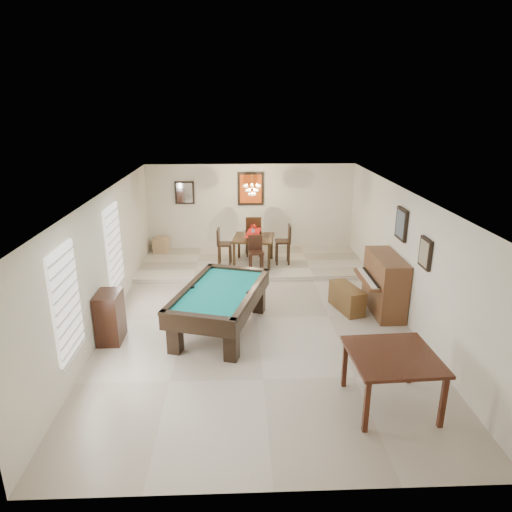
{
  "coord_description": "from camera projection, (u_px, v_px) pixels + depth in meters",
  "views": [
    {
      "loc": [
        -0.36,
        -8.58,
        4.23
      ],
      "look_at": [
        0.0,
        0.6,
        1.15
      ],
      "focal_mm": 32.0,
      "sensor_mm": 36.0,
      "label": 1
    }
  ],
  "objects": [
    {
      "name": "ground_plane",
      "position": [
        257.0,
        318.0,
        9.5
      ],
      "size": [
        6.0,
        9.0,
        0.02
      ],
      "primitive_type": "cube",
      "color": "beige"
    },
    {
      "name": "wall_back",
      "position": [
        251.0,
        209.0,
        13.34
      ],
      "size": [
        6.0,
        0.04,
        2.6
      ],
      "primitive_type": "cube",
      "color": "silver",
      "rests_on": "ground_plane"
    },
    {
      "name": "wall_front",
      "position": [
        275.0,
        396.0,
        4.82
      ],
      "size": [
        6.0,
        0.04,
        2.6
      ],
      "primitive_type": "cube",
      "color": "silver",
      "rests_on": "ground_plane"
    },
    {
      "name": "wall_left",
      "position": [
        105.0,
        260.0,
        8.97
      ],
      "size": [
        0.04,
        9.0,
        2.6
      ],
      "primitive_type": "cube",
      "color": "silver",
      "rests_on": "ground_plane"
    },
    {
      "name": "wall_right",
      "position": [
        406.0,
        257.0,
        9.19
      ],
      "size": [
        0.04,
        9.0,
        2.6
      ],
      "primitive_type": "cube",
      "color": "silver",
      "rests_on": "ground_plane"
    },
    {
      "name": "ceiling",
      "position": [
        257.0,
        194.0,
        8.67
      ],
      "size": [
        6.0,
        9.0,
        0.04
      ],
      "primitive_type": "cube",
      "color": "white",
      "rests_on": "wall_back"
    },
    {
      "name": "dining_step",
      "position": [
        252.0,
        263.0,
        12.55
      ],
      "size": [
        6.0,
        2.5,
        0.12
      ],
      "primitive_type": "cube",
      "color": "beige",
      "rests_on": "ground_plane"
    },
    {
      "name": "window_left_front",
      "position": [
        66.0,
        302.0,
        6.85
      ],
      "size": [
        0.06,
        1.0,
        1.7
      ],
      "primitive_type": "cube",
      "color": "white",
      "rests_on": "wall_left"
    },
    {
      "name": "window_left_rear",
      "position": [
        114.0,
        246.0,
        9.5
      ],
      "size": [
        0.06,
        1.0,
        1.7
      ],
      "primitive_type": "cube",
      "color": "white",
      "rests_on": "wall_left"
    },
    {
      "name": "pool_table",
      "position": [
        221.0,
        310.0,
        8.84
      ],
      "size": [
        2.02,
        2.8,
        0.84
      ],
      "primitive_type": null,
      "rotation": [
        0.0,
        0.0,
        -0.29
      ],
      "color": "black",
      "rests_on": "ground_plane"
    },
    {
      "name": "square_table",
      "position": [
        391.0,
        380.0,
        6.61
      ],
      "size": [
        1.28,
        1.28,
        0.84
      ],
      "primitive_type": null,
      "rotation": [
        0.0,
        0.0,
        0.05
      ],
      "color": "#34160D",
      "rests_on": "ground_plane"
    },
    {
      "name": "upright_piano",
      "position": [
        378.0,
        284.0,
        9.62
      ],
      "size": [
        0.83,
        1.48,
        1.23
      ],
      "primitive_type": null,
      "color": "brown",
      "rests_on": "ground_plane"
    },
    {
      "name": "piano_bench",
      "position": [
        347.0,
        298.0,
        9.77
      ],
      "size": [
        0.63,
        1.03,
        0.54
      ],
      "primitive_type": "cube",
      "rotation": [
        0.0,
        0.0,
        0.29
      ],
      "color": "brown",
      "rests_on": "ground_plane"
    },
    {
      "name": "apothecary_chest",
      "position": [
        110.0,
        317.0,
        8.44
      ],
      "size": [
        0.42,
        0.64,
        0.95
      ],
      "primitive_type": "cube",
      "color": "black",
      "rests_on": "ground_plane"
    },
    {
      "name": "dining_table",
      "position": [
        253.0,
        248.0,
        12.19
      ],
      "size": [
        1.18,
        1.18,
        0.86
      ],
      "primitive_type": null,
      "rotation": [
        0.0,
        0.0,
        -0.14
      ],
      "color": "black",
      "rests_on": "dining_step"
    },
    {
      "name": "flower_vase",
      "position": [
        253.0,
        229.0,
        12.02
      ],
      "size": [
        0.17,
        0.17,
        0.23
      ],
      "primitive_type": null,
      "rotation": [
        0.0,
        0.0,
        -0.3
      ],
      "color": "#A91B0E",
      "rests_on": "dining_table"
    },
    {
      "name": "dining_chair_south",
      "position": [
        256.0,
        255.0,
        11.48
      ],
      "size": [
        0.39,
        0.39,
        0.96
      ],
      "primitive_type": null,
      "rotation": [
        0.0,
        0.0,
        0.1
      ],
      "color": "black",
      "rests_on": "dining_step"
    },
    {
      "name": "dining_chair_north",
      "position": [
        253.0,
        236.0,
        12.84
      ],
      "size": [
        0.45,
        0.45,
        1.15
      ],
      "primitive_type": null,
      "rotation": [
        0.0,
        0.0,
        3.2
      ],
      "color": "black",
      "rests_on": "dining_step"
    },
    {
      "name": "dining_chair_west",
      "position": [
        225.0,
        247.0,
        12.1
      ],
      "size": [
        0.39,
        0.39,
        0.99
      ],
      "primitive_type": null,
      "rotation": [
        0.0,
        0.0,
        1.5
      ],
      "color": "black",
      "rests_on": "dining_step"
    },
    {
      "name": "dining_chair_east",
      "position": [
        283.0,
        244.0,
        12.18
      ],
      "size": [
        0.4,
        0.4,
        1.06
      ],
      "primitive_type": null,
      "rotation": [
        0.0,
        0.0,
        -1.58
      ],
      "color": "black",
      "rests_on": "dining_step"
    },
    {
      "name": "corner_bench",
      "position": [
        161.0,
        245.0,
        13.27
      ],
      "size": [
        0.43,
        0.51,
        0.41
      ],
      "primitive_type": "cube",
      "rotation": [
        0.0,
        0.0,
        -0.15
      ],
      "color": "tan",
      "rests_on": "dining_step"
    },
    {
      "name": "chandelier",
      "position": [
        252.0,
        186.0,
        11.82
      ],
      "size": [
        0.44,
        0.44,
        0.6
      ],
      "primitive_type": null,
      "color": "#FFE5B2",
      "rests_on": "ceiling"
    },
    {
      "name": "back_painting",
      "position": [
        251.0,
        189.0,
        13.11
      ],
      "size": [
        0.75,
        0.06,
        0.95
      ],
      "primitive_type": "cube",
      "color": "#D84C14",
      "rests_on": "wall_back"
    },
    {
      "name": "back_mirror",
      "position": [
        185.0,
        193.0,
        13.07
      ],
      "size": [
        0.55,
        0.06,
        0.65
      ],
      "primitive_type": "cube",
      "color": "white",
      "rests_on": "wall_back"
    },
    {
      "name": "right_picture_upper",
      "position": [
        402.0,
        224.0,
        9.28
      ],
      "size": [
        0.06,
        0.55,
        0.65
      ],
      "primitive_type": "cube",
      "color": "slate",
      "rests_on": "wall_right"
    },
    {
      "name": "right_picture_lower",
      "position": [
        425.0,
        253.0,
        8.12
      ],
      "size": [
        0.06,
        0.45,
        0.55
      ],
      "primitive_type": "cube",
      "color": "gray",
      "rests_on": "wall_right"
    }
  ]
}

